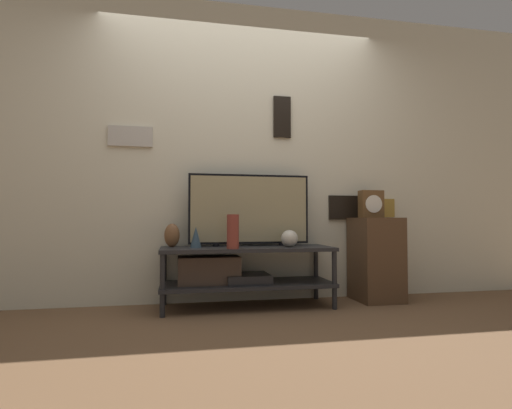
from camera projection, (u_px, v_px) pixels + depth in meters
The scene contains 11 objects.
ground_plane at pixel (254, 315), 3.01m from camera, with size 12.00×12.00×0.00m, color brown.
wall_back at pixel (242, 151), 3.63m from camera, with size 6.40×0.08×2.70m.
media_console at pixel (234, 269), 3.28m from camera, with size 1.42×0.49×0.50m.
television at pixel (249, 209), 3.44m from camera, with size 1.04×0.05×0.62m.
vase_round_glass at pixel (289, 238), 3.31m from camera, with size 0.14×0.14×0.14m.
vase_urn_stoneware at pixel (172, 235), 3.30m from camera, with size 0.13×0.11×0.20m.
vase_tall_ceramic at pixel (233, 232), 3.11m from camera, with size 0.10×0.10×0.27m.
vase_slim_bronze at pixel (196, 237), 3.23m from camera, with size 0.09×0.09×0.17m.
candle_jar at pixel (236, 239), 3.50m from camera, with size 0.09×0.09×0.11m.
side_table at pixel (376, 259), 3.58m from camera, with size 0.37×0.42×0.74m.
mantel_clock at pixel (371, 204), 3.64m from camera, with size 0.21×0.11×0.25m.
Camera 1 is at (-0.58, -2.98, 0.73)m, focal length 28.00 mm.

